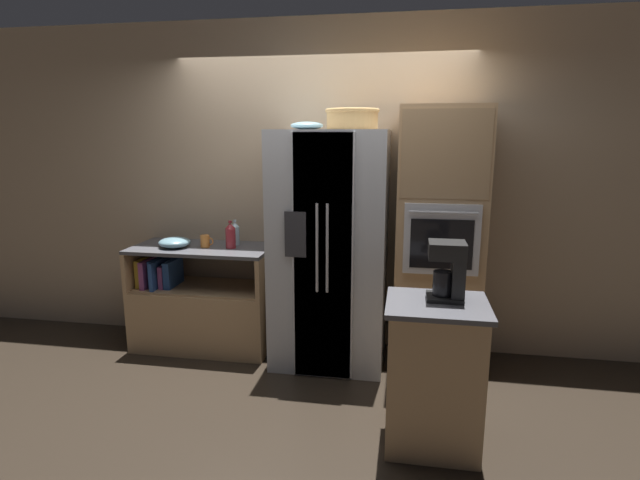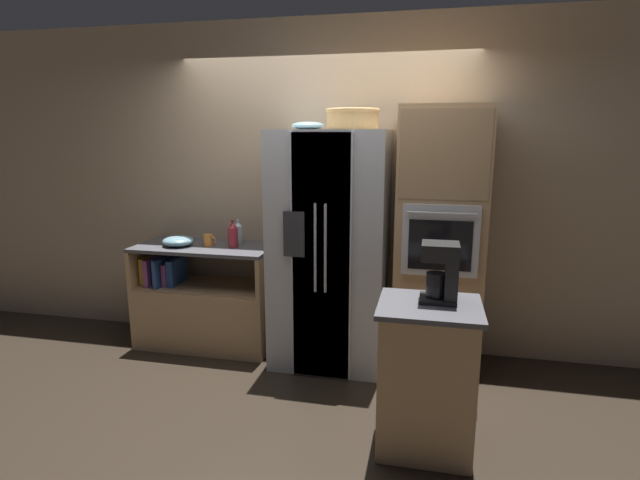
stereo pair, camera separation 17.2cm
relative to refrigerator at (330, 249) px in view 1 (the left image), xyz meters
name	(u,v)px [view 1 (the left image)]	position (x,y,z in m)	size (l,w,h in m)	color
ground_plane	(312,361)	(-0.13, -0.08, -0.95)	(20.00, 20.00, 0.00)	black
wall_back	(322,188)	(-0.13, 0.39, 0.45)	(12.00, 0.06, 2.80)	tan
counter_left	(203,309)	(-1.15, 0.07, -0.61)	(1.20, 0.58, 0.91)	tan
refrigerator	(330,249)	(0.00, 0.00, 0.00)	(0.90, 0.75, 1.89)	silver
wall_oven	(438,242)	(0.85, 0.03, 0.09)	(0.65, 0.73, 2.06)	tan
island_counter	(434,374)	(0.79, -1.05, -0.49)	(0.59, 0.52, 0.90)	tan
wicker_basket	(352,118)	(0.17, 0.01, 1.03)	(0.41, 0.41, 0.16)	tan
fruit_bowl	(307,126)	(-0.20, 0.06, 0.98)	(0.26, 0.26, 0.06)	#668C99
bottle_tall	(235,233)	(-0.87, 0.20, 0.06)	(0.07, 0.07, 0.22)	silver
bottle_short	(231,235)	(-0.87, 0.07, 0.07)	(0.08, 0.08, 0.24)	maroon
mug	(205,241)	(-1.09, 0.06, 0.01)	(0.12, 0.08, 0.10)	orange
mixing_bowl	(175,242)	(-1.35, 0.01, 0.00)	(0.27, 0.27, 0.09)	#668C99
coffee_maker	(450,268)	(0.86, -0.98, 0.15)	(0.21, 0.19, 0.35)	black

